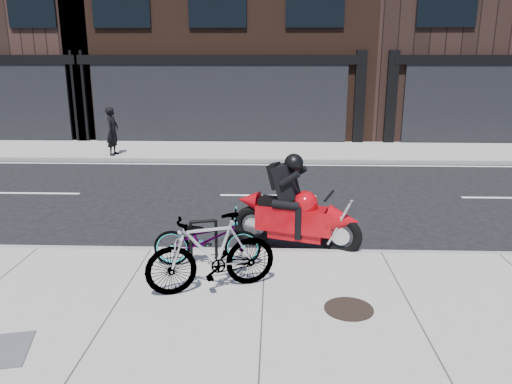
{
  "coord_description": "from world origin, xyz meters",
  "views": [
    {
      "loc": [
        0.13,
        -10.05,
        3.4
      ],
      "look_at": [
        -0.2,
        -0.94,
        0.9
      ],
      "focal_mm": 35.0,
      "sensor_mm": 36.0,
      "label": 1
    }
  ],
  "objects_px": {
    "motorcycle": "(301,212)",
    "pedestrian": "(113,131)",
    "bike_rack": "(204,238)",
    "bicycle_front": "(207,238)",
    "manhole_cover": "(349,309)",
    "bicycle_rear": "(211,253)"
  },
  "relations": [
    {
      "from": "motorcycle",
      "to": "pedestrian",
      "type": "distance_m",
      "value": 10.07
    },
    {
      "from": "bike_rack",
      "to": "pedestrian",
      "type": "xyz_separation_m",
      "value": [
        -4.33,
        9.1,
        0.36
      ]
    },
    {
      "from": "motorcycle",
      "to": "pedestrian",
      "type": "bearing_deg",
      "value": 144.29
    },
    {
      "from": "bicycle_front",
      "to": "motorcycle",
      "type": "bearing_deg",
      "value": -60.27
    },
    {
      "from": "bike_rack",
      "to": "manhole_cover",
      "type": "height_order",
      "value": "bike_rack"
    },
    {
      "from": "bicycle_front",
      "to": "bicycle_rear",
      "type": "relative_size",
      "value": 0.91
    },
    {
      "from": "manhole_cover",
      "to": "bicycle_rear",
      "type": "bearing_deg",
      "value": 164.42
    },
    {
      "from": "bicycle_rear",
      "to": "motorcycle",
      "type": "distance_m",
      "value": 2.31
    },
    {
      "from": "pedestrian",
      "to": "bicycle_rear",
      "type": "bearing_deg",
      "value": -150.64
    },
    {
      "from": "bicycle_front",
      "to": "motorcycle",
      "type": "distance_m",
      "value": 1.83
    },
    {
      "from": "motorcycle",
      "to": "bicycle_rear",
      "type": "bearing_deg",
      "value": -108.48
    },
    {
      "from": "bicycle_front",
      "to": "motorcycle",
      "type": "xyz_separation_m",
      "value": [
        1.55,
        0.97,
        0.14
      ]
    },
    {
      "from": "bicycle_front",
      "to": "pedestrian",
      "type": "bearing_deg",
      "value": 23.56
    },
    {
      "from": "bicycle_front",
      "to": "bicycle_rear",
      "type": "distance_m",
      "value": 0.91
    },
    {
      "from": "bicycle_front",
      "to": "manhole_cover",
      "type": "xyz_separation_m",
      "value": [
        2.07,
        -1.41,
        -0.44
      ]
    },
    {
      "from": "bicycle_front",
      "to": "pedestrian",
      "type": "height_order",
      "value": "pedestrian"
    },
    {
      "from": "bike_rack",
      "to": "bicycle_front",
      "type": "xyz_separation_m",
      "value": [
        0.06,
        0.0,
        0.0
      ]
    },
    {
      "from": "bicycle_rear",
      "to": "manhole_cover",
      "type": "distance_m",
      "value": 2.05
    },
    {
      "from": "motorcycle",
      "to": "manhole_cover",
      "type": "bearing_deg",
      "value": -59.5
    },
    {
      "from": "bicycle_rear",
      "to": "motorcycle",
      "type": "height_order",
      "value": "motorcycle"
    },
    {
      "from": "bicycle_rear",
      "to": "motorcycle",
      "type": "xyz_separation_m",
      "value": [
        1.38,
        1.85,
        0.03
      ]
    },
    {
      "from": "bike_rack",
      "to": "bicycle_rear",
      "type": "relative_size",
      "value": 0.4
    }
  ]
}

